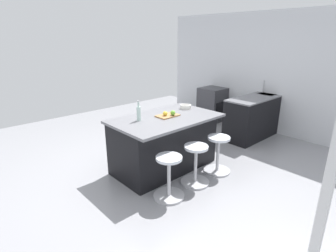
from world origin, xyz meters
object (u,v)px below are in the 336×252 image
Objects in this scene: kitchen_island at (164,142)px; stool_middle at (195,166)px; apple_green at (173,113)px; fruit_bowl at (186,106)px; oven_range at (212,104)px; stool_by_window at (218,155)px; stool_near_camera at (169,178)px; apple_yellow at (165,113)px; water_bottle at (139,113)px; cutting_board at (168,116)px.

kitchen_island is 0.73m from stool_middle.
apple_green is 0.42× the size of fruit_bowl.
oven_range reaches higher than stool_by_window.
stool_near_camera is at bearing 29.68° from oven_range.
apple_yellow reaches higher than stool_middle.
stool_middle is at bearing 0.00° from stool_by_window.
stool_by_window is at bearing 125.33° from apple_green.
cutting_board is at bearing 165.57° from water_bottle.
stool_near_camera is (0.55, 0.00, 0.00)m from stool_middle.
oven_range is 0.50× the size of kitchen_island.
apple_yellow is (-0.01, -0.69, 0.68)m from stool_middle.
fruit_bowl is at bearing -167.65° from apple_yellow.
apple_green is 0.26× the size of water_bottle.
apple_yellow reaches higher than fruit_bowl.
stool_middle is 0.97m from apple_yellow.
oven_range is 2.99m from apple_green.
cutting_board is 4.77× the size of apple_yellow.
kitchen_island is at bearing -52.48° from stool_by_window.
stool_by_window is at bearing 180.00° from stool_middle.
oven_range is at bearing -150.32° from stool_near_camera.
stool_near_camera is 7.55× the size of apple_green.
water_bottle reaches higher than stool_near_camera.
cutting_board is at bearing -94.77° from stool_middle.
stool_near_camera is at bearing 52.48° from kitchen_island.
fruit_bowl reaches higher than kitchen_island.
apple_green is at bearing 144.13° from apple_yellow.
fruit_bowl is (-1.05, -0.01, -0.08)m from water_bottle.
stool_near_camera is at bearing 0.00° from stool_middle.
stool_middle is at bearing 117.68° from water_bottle.
stool_middle is at bearing 180.00° from stool_near_camera.
apple_yellow is (0.54, -0.69, 0.68)m from stool_by_window.
stool_near_camera is (3.30, 1.88, -0.14)m from oven_range.
stool_by_window is at bearing 40.41° from oven_range.
stool_by_window is 0.55m from stool_middle.
stool_middle is 1.00× the size of stool_near_camera.
apple_green reaches higher than oven_range.
stool_near_camera is at bearing 48.73° from cutting_board.
stool_by_window and stool_near_camera have the same top height.
kitchen_island is at bearing -40.95° from apple_green.
fruit_bowl is at bearing 26.38° from oven_range.
apple_green reaches higher than apple_yellow.
oven_range is at bearing -154.44° from apple_green.
apple_yellow is 0.13m from apple_green.
stool_middle is 1.23m from fruit_bowl.
stool_by_window is 1.00× the size of stool_near_camera.
oven_range is 4.45× the size of fruit_bowl.
fruit_bowl is at bearing -157.94° from apple_green.
oven_range is at bearing -145.68° from stool_middle.
stool_middle is 1.18m from water_bottle.
kitchen_island is 0.72m from water_bottle.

